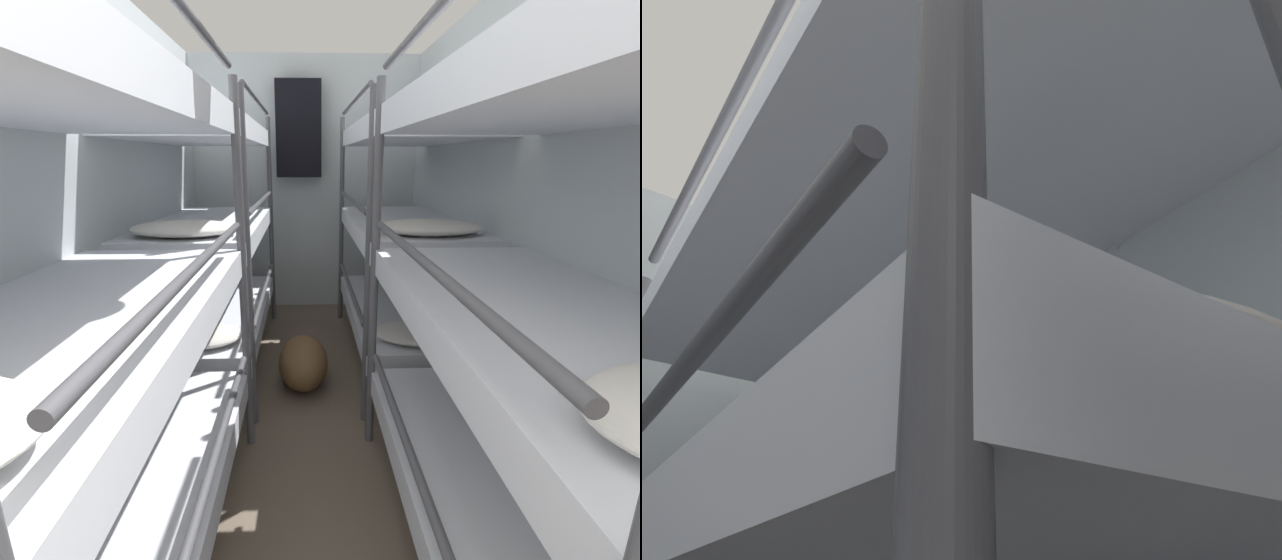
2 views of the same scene
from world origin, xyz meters
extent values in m
cylinder|color=#4C4C51|center=(0.34, 2.55, 0.96)|extent=(0.04, 0.04, 1.93)
cube|color=silver|center=(0.73, 3.44, 1.06)|extent=(0.79, 1.82, 0.13)
ellipsoid|color=silver|center=(0.73, 2.77, 1.17)|extent=(0.63, 0.40, 0.09)
cylinder|color=#4C4C51|center=(0.34, 3.44, 1.26)|extent=(0.03, 1.55, 0.03)
cube|color=silver|center=(0.73, 3.44, 1.74)|extent=(0.79, 1.82, 0.13)
ellipsoid|color=silver|center=(0.73, 2.77, 1.85)|extent=(0.63, 0.40, 0.09)
cylinder|color=#4C4C51|center=(0.34, 3.44, 1.95)|extent=(0.03, 1.55, 0.03)
camera|label=1|loc=(-0.02, 0.23, 1.56)|focal=24.00mm
camera|label=2|loc=(0.18, 2.32, 0.92)|focal=35.00mm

